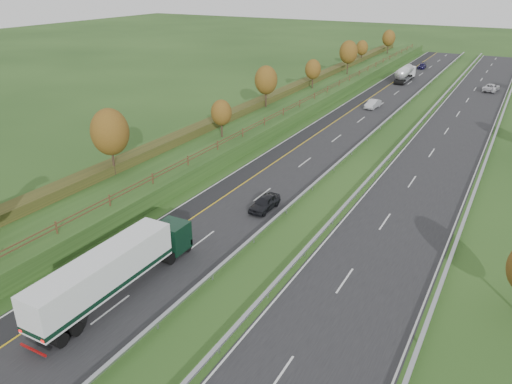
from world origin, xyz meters
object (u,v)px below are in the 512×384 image
at_px(box_lorry, 114,269).
at_px(car_oncoming, 491,87).
at_px(car_small_far, 422,66).
at_px(road_tanker, 405,73).
at_px(car_dark_near, 265,203).
at_px(car_silver_mid, 373,104).

xyz_separation_m(box_lorry, car_oncoming, (18.05, 93.45, -1.49)).
xyz_separation_m(car_small_far, car_oncoming, (18.73, -21.46, 0.16)).
xyz_separation_m(road_tanker, car_small_far, (0.02, 19.09, -1.18)).
height_order(road_tanker, car_oncoming, road_tanker).
bearing_deg(car_dark_near, car_small_far, 94.16).
bearing_deg(car_dark_near, car_silver_mid, 95.18).
bearing_deg(car_silver_mid, box_lorry, -84.68).
distance_m(car_dark_near, car_small_far, 95.97).
xyz_separation_m(road_tanker, car_oncoming, (18.75, -2.36, -1.02)).
height_order(box_lorry, road_tanker, box_lorry).
bearing_deg(road_tanker, car_silver_mid, -88.08).
bearing_deg(car_dark_near, car_oncoming, 80.52).
distance_m(car_silver_mid, car_small_far, 47.68).
relative_size(box_lorry, car_dark_near, 3.61).
bearing_deg(car_oncoming, car_dark_near, 84.50).
height_order(box_lorry, car_small_far, box_lorry).
bearing_deg(car_oncoming, car_small_far, -42.91).
relative_size(box_lorry, car_silver_mid, 3.47).
height_order(car_small_far, car_oncoming, car_oncoming).
distance_m(box_lorry, car_silver_mid, 67.26).
height_order(car_silver_mid, car_oncoming, car_oncoming).
xyz_separation_m(box_lorry, car_silver_mid, (0.25, 67.24, -1.52)).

